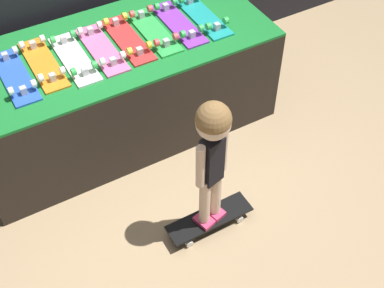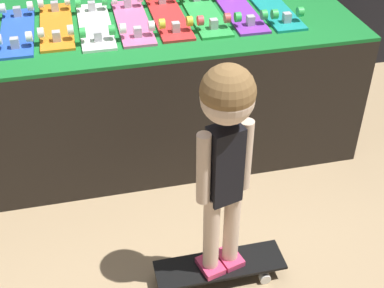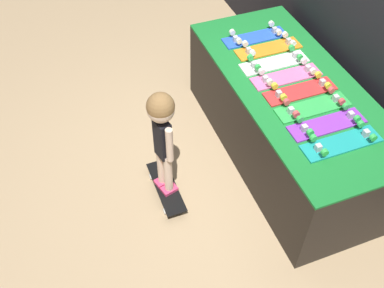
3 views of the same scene
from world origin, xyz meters
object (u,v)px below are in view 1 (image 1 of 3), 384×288
(skateboard_purple_on_rack, at_px, (178,23))
(skateboard_orange_on_rack, at_px, (43,63))
(skateboard_white_on_rack, at_px, (74,57))
(skateboard_pink_on_rack, at_px, (102,48))
(skateboard_blue_on_rack, at_px, (15,75))
(skateboard_green_on_rack, at_px, (154,30))
(child, at_px, (212,145))
(skateboard_on_floor, at_px, (209,219))
(skateboard_teal_on_rack, at_px, (203,15))
(skateboard_red_on_rack, at_px, (128,38))

(skateboard_purple_on_rack, bearing_deg, skateboard_orange_on_rack, 178.00)
(skateboard_white_on_rack, distance_m, skateboard_pink_on_rack, 0.20)
(skateboard_blue_on_rack, distance_m, skateboard_purple_on_rack, 1.22)
(skateboard_pink_on_rack, bearing_deg, skateboard_green_on_rack, 1.26)
(skateboard_white_on_rack, bearing_deg, child, -70.75)
(skateboard_blue_on_rack, height_order, child, child)
(skateboard_blue_on_rack, distance_m, skateboard_on_floor, 1.60)
(skateboard_blue_on_rack, height_order, skateboard_teal_on_rack, same)
(skateboard_green_on_rack, height_order, child, child)
(skateboard_red_on_rack, relative_size, skateboard_on_floor, 1.00)
(skateboard_white_on_rack, height_order, child, child)
(skateboard_purple_on_rack, distance_m, child, 1.23)
(skateboard_orange_on_rack, distance_m, skateboard_pink_on_rack, 0.41)
(skateboard_pink_on_rack, xyz_separation_m, skateboard_green_on_rack, (0.41, 0.01, 0.00))
(skateboard_green_on_rack, relative_size, child, 0.59)
(skateboard_green_on_rack, relative_size, skateboard_on_floor, 1.00)
(skateboard_blue_on_rack, height_order, skateboard_white_on_rack, same)
(skateboard_on_floor, bearing_deg, skateboard_purple_on_rack, 70.55)
(skateboard_orange_on_rack, xyz_separation_m, skateboard_white_on_rack, (0.20, -0.05, 0.00))
(skateboard_white_on_rack, distance_m, skateboard_red_on_rack, 0.41)
(skateboard_orange_on_rack, xyz_separation_m, skateboard_on_floor, (0.60, -1.20, -0.75))
(skateboard_blue_on_rack, distance_m, skateboard_white_on_rack, 0.41)
(skateboard_pink_on_rack, xyz_separation_m, skateboard_teal_on_rack, (0.81, -0.00, 0.00))
(skateboard_blue_on_rack, relative_size, child, 0.59)
(skateboard_green_on_rack, bearing_deg, skateboard_orange_on_rack, 177.61)
(skateboard_pink_on_rack, height_order, skateboard_on_floor, skateboard_pink_on_rack)
(skateboard_on_floor, bearing_deg, skateboard_red_on_rack, 89.79)
(skateboard_pink_on_rack, bearing_deg, child, -80.24)
(skateboard_pink_on_rack, relative_size, skateboard_red_on_rack, 1.00)
(skateboard_orange_on_rack, bearing_deg, skateboard_white_on_rack, -13.09)
(skateboard_red_on_rack, xyz_separation_m, skateboard_teal_on_rack, (0.61, -0.01, 0.00))
(skateboard_blue_on_rack, bearing_deg, skateboard_white_on_rack, -2.02)
(skateboard_orange_on_rack, bearing_deg, skateboard_purple_on_rack, -2.00)
(skateboard_orange_on_rack, relative_size, skateboard_green_on_rack, 1.00)
(skateboard_on_floor, bearing_deg, child, -86.42)
(skateboard_blue_on_rack, relative_size, skateboard_white_on_rack, 1.00)
(skateboard_green_on_rack, bearing_deg, skateboard_blue_on_rack, 179.94)
(skateboard_white_on_rack, xyz_separation_m, skateboard_red_on_rack, (0.41, 0.02, 0.00))
(skateboard_purple_on_rack, bearing_deg, skateboard_pink_on_rack, -179.31)
(skateboard_orange_on_rack, relative_size, skateboard_on_floor, 1.00)
(skateboard_blue_on_rack, relative_size, skateboard_orange_on_rack, 1.00)
(skateboard_pink_on_rack, relative_size, skateboard_purple_on_rack, 1.00)
(skateboard_white_on_rack, bearing_deg, skateboard_blue_on_rack, 177.98)
(skateboard_white_on_rack, bearing_deg, skateboard_pink_on_rack, 1.25)
(skateboard_white_on_rack, bearing_deg, skateboard_purple_on_rack, 0.83)
(skateboard_pink_on_rack, distance_m, skateboard_green_on_rack, 0.41)
(skateboard_blue_on_rack, height_order, skateboard_green_on_rack, same)
(skateboard_orange_on_rack, bearing_deg, skateboard_teal_on_rack, -2.03)
(skateboard_blue_on_rack, xyz_separation_m, skateboard_orange_on_rack, (0.20, 0.03, 0.00))
(skateboard_white_on_rack, height_order, skateboard_red_on_rack, same)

